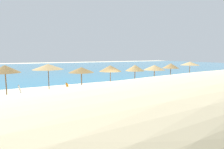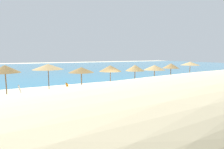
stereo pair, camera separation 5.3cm
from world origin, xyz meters
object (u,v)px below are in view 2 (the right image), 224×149
(beach_umbrella_4, at_px, (110,68))
(beach_ball, at_px, (108,94))
(lounge_chair_1, at_px, (62,92))
(beach_umbrella_5, at_px, (135,68))
(lounge_chair_0, at_px, (14,95))
(beach_umbrella_7, at_px, (171,66))
(beach_umbrella_3, at_px, (81,70))
(beach_umbrella_2, at_px, (48,67))
(beach_umbrella_1, at_px, (5,69))
(beach_umbrella_6, at_px, (155,67))
(beach_umbrella_8, at_px, (190,64))

(beach_umbrella_4, bearing_deg, beach_ball, -119.95)
(lounge_chair_1, bearing_deg, beach_ball, -108.30)
(beach_umbrella_5, xyz_separation_m, lounge_chair_0, (-11.63, -0.34, -1.71))
(beach_umbrella_5, height_order, beach_umbrella_7, beach_umbrella_7)
(beach_umbrella_3, distance_m, beach_umbrella_7, 11.96)
(beach_umbrella_2, bearing_deg, beach_umbrella_1, -178.26)
(beach_umbrella_1, xyz_separation_m, beach_umbrella_7, (18.23, 0.06, -0.26))
(beach_umbrella_3, bearing_deg, lounge_chair_0, -170.30)
(beach_umbrella_2, distance_m, beach_umbrella_7, 15.00)
(beach_umbrella_6, bearing_deg, beach_umbrella_7, 5.80)
(beach_umbrella_4, bearing_deg, lounge_chair_0, -173.85)
(beach_umbrella_3, xyz_separation_m, beach_umbrella_6, (8.93, -0.39, -0.04))
(beach_umbrella_4, xyz_separation_m, beach_ball, (-1.49, -2.59, -2.06))
(beach_umbrella_2, bearing_deg, beach_umbrella_4, 0.26)
(beach_umbrella_2, distance_m, beach_ball, 5.88)
(beach_umbrella_7, bearing_deg, beach_umbrella_1, -179.80)
(beach_umbrella_8, bearing_deg, beach_umbrella_7, 175.32)
(beach_umbrella_4, xyz_separation_m, lounge_chair_0, (-8.88, -0.96, -1.71))
(beach_umbrella_4, height_order, lounge_chair_1, beach_umbrella_4)
(beach_umbrella_2, height_order, beach_umbrella_5, beach_umbrella_2)
(beach_umbrella_8, bearing_deg, beach_umbrella_4, 178.41)
(beach_umbrella_1, distance_m, beach_umbrella_7, 18.23)
(beach_umbrella_1, xyz_separation_m, beach_umbrella_6, (15.19, -0.25, -0.36))
(beach_umbrella_5, distance_m, beach_umbrella_7, 6.08)
(beach_umbrella_7, height_order, beach_umbrella_8, beach_umbrella_8)
(beach_umbrella_2, distance_m, lounge_chair_1, 2.73)
(beach_umbrella_2, height_order, lounge_chair_0, beach_umbrella_2)
(beach_umbrella_6, relative_size, lounge_chair_0, 1.65)
(beach_umbrella_2, xyz_separation_m, beach_umbrella_7, (15.00, -0.03, -0.33))
(beach_umbrella_1, bearing_deg, beach_ball, -17.23)
(beach_umbrella_3, relative_size, beach_umbrella_8, 0.91)
(beach_umbrella_5, relative_size, beach_umbrella_8, 0.94)
(beach_umbrella_7, xyz_separation_m, lounge_chair_0, (-17.68, -0.89, -1.74))
(beach_umbrella_5, distance_m, lounge_chair_1, 8.33)
(beach_umbrella_5, bearing_deg, beach_umbrella_8, 1.73)
(beach_ball, bearing_deg, beach_umbrella_4, 60.05)
(beach_umbrella_1, distance_m, beach_umbrella_6, 15.19)
(beach_umbrella_1, bearing_deg, beach_umbrella_8, -0.56)
(beach_umbrella_4, distance_m, beach_umbrella_8, 12.16)
(beach_umbrella_4, height_order, beach_umbrella_6, beach_umbrella_4)
(beach_umbrella_5, xyz_separation_m, lounge_chair_1, (-8.09, -0.94, -1.72))
(beach_umbrella_1, xyz_separation_m, beach_umbrella_4, (9.42, 0.13, -0.28))
(beach_umbrella_4, height_order, lounge_chair_0, beach_umbrella_4)
(beach_umbrella_2, bearing_deg, beach_umbrella_7, -0.13)
(beach_umbrella_2, xyz_separation_m, beach_umbrella_5, (8.94, -0.59, -0.37))
(beach_umbrella_8, relative_size, lounge_chair_0, 1.76)
(beach_umbrella_1, distance_m, beach_ball, 8.63)
(beach_umbrella_2, distance_m, beach_umbrella_5, 8.97)
(beach_umbrella_6, xyz_separation_m, lounge_chair_1, (-11.11, -1.19, -1.65))
(beach_umbrella_2, distance_m, beach_umbrella_6, 11.97)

